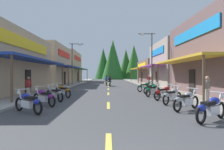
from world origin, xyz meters
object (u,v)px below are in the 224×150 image
object	(u,v)px
motorcycle_parked_right_1	(186,100)
motorcycle_parked_left_0	(28,102)
motorcycle_parked_right_3	(165,92)
pedestrian_browsing	(207,88)
rider_cruising_trailing	(106,81)
motorcycle_parked_left_2	(54,93)
pedestrian_waiting	(149,80)
streetlamp_right	(149,53)
motorcycle_parked_right_6	(145,87)
pedestrian_by_shop	(28,86)
motorcycle_parked_right_0	(211,108)
motorcycle_parked_right_4	(153,90)
motorcycle_parked_left_1	(44,97)
streetlamp_left	(74,58)
rider_cruising_lead	(110,82)
motorcycle_parked_right_2	(172,95)
motorcycle_parked_left_3	(63,91)
motorcycle_parked_right_5	(151,88)

from	to	relation	value
motorcycle_parked_right_1	motorcycle_parked_left_0	size ratio (longest dim) A/B	1.01
motorcycle_parked_right_3	pedestrian_browsing	xyz separation A→B (m)	(2.06, -1.61, 0.43)
rider_cruising_trailing	motorcycle_parked_left_0	bearing A→B (deg)	171.48
motorcycle_parked_left_0	motorcycle_parked_left_2	size ratio (longest dim) A/B	1.10
pedestrian_waiting	motorcycle_parked_left_0	bearing A→B (deg)	174.92
streetlamp_right	motorcycle_parked_right_6	size ratio (longest dim) A/B	3.61
pedestrian_by_shop	motorcycle_parked_right_0	bearing A→B (deg)	-16.75
rider_cruising_trailing	motorcycle_parked_right_4	bearing A→B (deg)	-164.48
motorcycle_parked_right_0	pedestrian_waiting	xyz separation A→B (m)	(2.12, 20.42, 0.45)
pedestrian_by_shop	rider_cruising_trailing	bearing A→B (deg)	89.60
motorcycle_parked_right_0	pedestrian_by_shop	xyz separation A→B (m)	(-9.26, 6.47, 0.41)
motorcycle_parked_left_1	pedestrian_waiting	size ratio (longest dim) A/B	1.03
motorcycle_parked_left_1	pedestrian_waiting	world-z (taller)	pedestrian_waiting
motorcycle_parked_right_0	streetlamp_left	bearing A→B (deg)	76.41
motorcycle_parked_left_1	pedestrian_by_shop	size ratio (longest dim) A/B	1.08
streetlamp_left	rider_cruising_trailing	size ratio (longest dim) A/B	2.89
motorcycle_parked_right_0	motorcycle_parked_right_3	world-z (taller)	same
pedestrian_by_shop	pedestrian_browsing	bearing A→B (deg)	7.38
rider_cruising_lead	pedestrian_by_shop	xyz separation A→B (m)	(-5.72, -13.74, 0.24)
motorcycle_parked_right_6	rider_cruising_lead	distance (m)	8.98
streetlamp_left	pedestrian_waiting	bearing A→B (deg)	-2.33
motorcycle_parked_right_0	motorcycle_parked_right_6	distance (m)	11.92
motorcycle_parked_left_1	streetlamp_right	bearing A→B (deg)	-83.46
motorcycle_parked_right_2	motorcycle_parked_left_2	xyz separation A→B (m)	(-7.14, 1.33, 0.00)
motorcycle_parked_right_2	motorcycle_parked_left_0	world-z (taller)	same
motorcycle_parked_right_4	motorcycle_parked_right_0	bearing A→B (deg)	-133.82
motorcycle_parked_left_3	pedestrian_by_shop	world-z (taller)	pedestrian_by_shop
streetlamp_right	motorcycle_parked_right_6	xyz separation A→B (m)	(-1.27, -4.01, -3.78)
streetlamp_left	pedestrian_waiting	size ratio (longest dim) A/B	3.78
motorcycle_parked_right_1	motorcycle_parked_left_3	xyz separation A→B (m)	(-7.08, 5.24, 0.00)
motorcycle_parked_right_5	motorcycle_parked_left_3	bearing A→B (deg)	159.04
motorcycle_parked_right_6	pedestrian_waiting	bearing A→B (deg)	41.92
rider_cruising_trailing	pedestrian_waiting	bearing A→B (deg)	-104.53
motorcycle_parked_left_0	rider_cruising_trailing	size ratio (longest dim) A/B	0.82
motorcycle_parked_left_0	motorcycle_parked_right_4	bearing A→B (deg)	-100.11
motorcycle_parked_right_3	rider_cruising_lead	world-z (taller)	rider_cruising_lead
motorcycle_parked_right_0	motorcycle_parked_right_2	world-z (taller)	same
streetlamp_left	rider_cruising_lead	size ratio (longest dim) A/B	2.88
motorcycle_parked_right_6	pedestrian_browsing	bearing A→B (deg)	-107.52
motorcycle_parked_right_6	motorcycle_parked_left_1	xyz separation A→B (m)	(-7.13, -8.35, 0.00)
motorcycle_parked_right_6	pedestrian_by_shop	distance (m)	10.67
motorcycle_parked_left_0	motorcycle_parked_left_3	xyz separation A→B (m)	(0.14, 5.74, 0.00)
motorcycle_parked_right_4	rider_cruising_lead	bearing A→B (deg)	59.58
motorcycle_parked_left_2	streetlamp_left	bearing A→B (deg)	-39.07
streetlamp_left	motorcycle_parked_left_2	xyz separation A→B (m)	(1.45, -15.43, -3.53)
rider_cruising_lead	pedestrian_waiting	size ratio (longest dim) A/B	1.31
motorcycle_parked_right_6	rider_cruising_trailing	size ratio (longest dim) A/B	0.86
pedestrian_waiting	pedestrian_by_shop	bearing A→B (deg)	162.26
streetlamp_right	motorcycle_parked_right_4	bearing A→B (deg)	-100.17
motorcycle_parked_right_3	motorcycle_parked_left_0	xyz separation A→B (m)	(-7.30, -4.29, 0.00)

